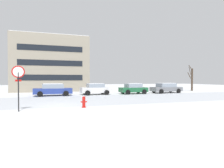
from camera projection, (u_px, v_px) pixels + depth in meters
The scene contains 10 objects.
ground_plane at pixel (56, 106), 14.33m from camera, with size 120.00×120.00×0.00m, color white.
road_surface at pixel (55, 101), 17.72m from camera, with size 80.00×9.14×0.00m.
stop_sign at pixel (18, 79), 11.80m from camera, with size 0.75×0.14×2.87m.
fire_hydrant at pixel (84, 101), 13.48m from camera, with size 0.44×0.30×0.87m.
parked_car_blue at pixel (53, 90), 23.12m from camera, with size 4.56×2.24×1.51m.
parked_car_white at pixel (95, 89), 24.82m from camera, with size 3.91×2.18×1.50m.
parked_car_green at pixel (133, 88), 26.25m from camera, with size 3.87×2.07×1.48m.
parked_car_gray at pixel (166, 88), 27.98m from camera, with size 4.64×2.22×1.48m.
tree_far_mid at pixel (192, 79), 33.44m from camera, with size 0.86×1.12×4.57m.
building_far_left at pixel (51, 65), 34.26m from camera, with size 12.24×9.64×9.32m.
Camera 1 is at (-0.42, -14.90, 2.01)m, focal length 30.27 mm.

